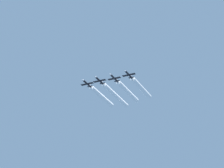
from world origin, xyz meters
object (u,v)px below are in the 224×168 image
(jet_center, at_px, (99,80))
(jet_inner_right, at_px, (87,83))
(jet_inner_left, at_px, (114,78))
(jet_far_left, at_px, (128,74))

(jet_center, bearing_deg, jet_inner_right, -0.68)
(jet_inner_left, distance_m, jet_center, 10.58)
(jet_inner_left, relative_size, jet_center, 1.00)
(jet_far_left, xyz_separation_m, jet_inner_right, (30.58, -0.21, -0.10))
(jet_inner_right, bearing_deg, jet_far_left, 179.60)
(jet_far_left, relative_size, jet_inner_left, 1.00)
(jet_far_left, relative_size, jet_inner_right, 1.00)
(jet_far_left, bearing_deg, jet_center, -0.27)
(jet_far_left, xyz_separation_m, jet_inner_left, (10.63, -0.52, -0.10))
(jet_inner_left, height_order, jet_inner_right, jet_inner_left)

